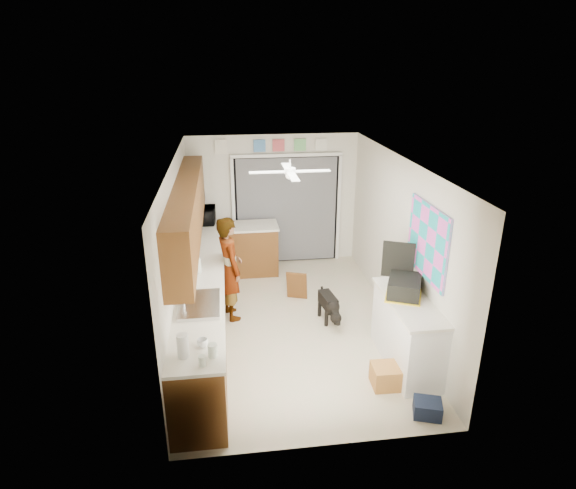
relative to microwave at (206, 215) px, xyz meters
name	(u,v)px	position (x,y,z in m)	size (l,w,h in m)	color
floor	(291,324)	(1.29, -2.25, -1.08)	(5.00, 5.00, 0.00)	beige
ceiling	(292,162)	(1.29, -2.25, 1.42)	(5.00, 5.00, 0.00)	white
wall_back	(274,200)	(1.29, 0.25, 0.17)	(3.20, 3.20, 0.00)	silver
wall_front	(328,344)	(1.29, -4.75, 0.17)	(3.20, 3.20, 0.00)	silver
wall_left	(178,254)	(-0.31, -2.25, 0.17)	(5.00, 5.00, 0.00)	silver
wall_right	(399,243)	(2.89, -2.25, 0.17)	(5.00, 5.00, 0.00)	silver
left_base_cabinets	(204,303)	(-0.01, -2.25, -0.63)	(0.60, 4.80, 0.90)	brown
left_countertop	(202,274)	(0.00, -2.25, -0.16)	(0.62, 4.80, 0.04)	white
upper_cabinets	(188,211)	(-0.15, -2.05, 0.72)	(0.32, 4.00, 0.80)	brown
sink_basin	(199,305)	(0.00, -3.25, -0.13)	(0.50, 0.76, 0.06)	silver
faucet	(183,299)	(-0.19, -3.25, -0.03)	(0.03, 0.03, 0.22)	silver
peninsula_base	(250,250)	(0.79, -0.25, -0.63)	(1.00, 0.60, 0.90)	brown
peninsula_top	(249,226)	(0.79, -0.25, -0.16)	(1.04, 0.64, 0.04)	white
back_opening_recess	(287,210)	(1.54, 0.22, -0.03)	(2.00, 0.06, 2.10)	black
curtain_panel	(287,211)	(1.54, 0.18, -0.03)	(1.90, 0.03, 2.05)	slate
door_trim_left	(234,213)	(0.52, 0.19, -0.03)	(0.06, 0.04, 2.10)	white
door_trim_right	(339,209)	(2.56, 0.19, -0.03)	(0.06, 0.04, 2.10)	white
door_trim_head	(287,155)	(1.54, 0.19, 1.04)	(2.10, 0.04, 0.06)	white
header_frame_1	(259,146)	(1.04, 0.22, 1.22)	(0.22, 0.02, 0.22)	#4A83C6
header_frame_2	(279,145)	(1.39, 0.22, 1.22)	(0.22, 0.02, 0.22)	#C44952
header_frame_3	(300,145)	(1.79, 0.22, 1.22)	(0.22, 0.02, 0.22)	#6CBD71
header_frame_4	(321,144)	(2.19, 0.22, 1.22)	(0.22, 0.02, 0.22)	white
route66_sign	(221,147)	(0.34, 0.22, 1.22)	(0.22, 0.02, 0.26)	silver
right_counter_base	(407,334)	(2.64, -3.45, -0.63)	(0.50, 1.40, 0.90)	white
right_counter_top	(409,302)	(2.63, -3.45, -0.16)	(0.54, 1.44, 0.04)	white
abstract_painting	(427,241)	(2.87, -3.25, 0.57)	(0.03, 1.15, 0.95)	#F55AD7
ceiling_fan	(290,172)	(1.29, -2.05, 1.24)	(1.14, 1.14, 0.24)	white
microwave	(206,215)	(0.00, 0.00, 0.00)	(0.52, 0.35, 0.29)	black
soap_bottle	(197,263)	(-0.06, -2.25, 0.02)	(0.12, 0.12, 0.32)	silver
cup	(203,343)	(0.07, -4.16, -0.09)	(0.12, 0.12, 0.10)	white
jar_a	(213,350)	(0.18, -4.36, -0.07)	(0.10, 0.10, 0.14)	silver
jar_b	(202,361)	(0.08, -4.50, -0.09)	(0.07, 0.07, 0.11)	silver
paper_towel_roll	(183,346)	(-0.12, -4.33, -0.01)	(0.12, 0.12, 0.26)	white
suitcase	(404,287)	(2.61, -3.28, -0.03)	(0.40, 0.53, 0.23)	black
suitcase_rim	(404,294)	(2.61, -3.28, -0.14)	(0.44, 0.58, 0.02)	yellow
suitcase_lid	(398,260)	(2.61, -2.99, 0.22)	(0.42, 0.03, 0.50)	black
cardboard_box	(390,376)	(2.29, -3.87, -0.94)	(0.44, 0.33, 0.28)	#B37938
navy_crate	(427,408)	(2.54, -4.45, -0.99)	(0.31, 0.26, 0.19)	#151E36
cabinet_door_panel	(297,286)	(1.49, -1.47, -0.83)	(0.34, 0.03, 0.51)	brown
man	(230,268)	(0.39, -1.88, -0.26)	(0.60, 0.39, 1.64)	white
dog	(328,306)	(1.86, -2.21, -0.84)	(0.27, 0.62, 0.49)	black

